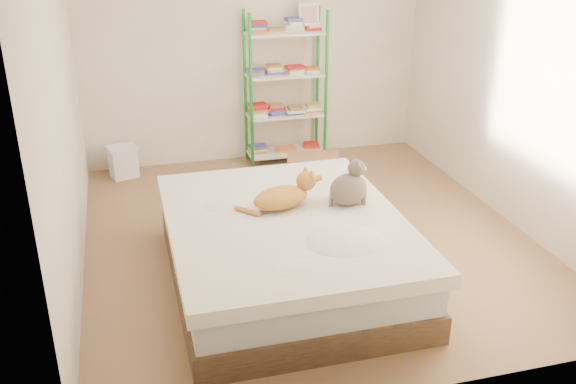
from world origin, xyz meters
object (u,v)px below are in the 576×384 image
object	(u,v)px
orange_cat	(281,195)
bed	(285,250)
shelf_unit	(286,88)
white_bin	(123,161)
cardboard_box	(313,174)
grey_cat	(349,183)

from	to	relation	value
orange_cat	bed	bearing A→B (deg)	-107.62
orange_cat	shelf_unit	xyz separation A→B (m)	(0.67, 2.39, 0.19)
orange_cat	white_bin	distance (m)	2.67
cardboard_box	white_bin	xyz separation A→B (m)	(-1.86, 0.90, -0.01)
bed	cardboard_box	xyz separation A→B (m)	(0.72, 1.63, -0.09)
orange_cat	cardboard_box	world-z (taller)	orange_cat
shelf_unit	orange_cat	bearing A→B (deg)	-105.66
grey_cat	orange_cat	bearing A→B (deg)	73.49
bed	white_bin	xyz separation A→B (m)	(-1.14, 2.54, -0.10)
orange_cat	cardboard_box	distance (m)	1.69
cardboard_box	orange_cat	bearing A→B (deg)	-101.37
shelf_unit	white_bin	world-z (taller)	shelf_unit
bed	white_bin	world-z (taller)	bed
grey_cat	bed	bearing A→B (deg)	92.47
bed	cardboard_box	distance (m)	1.79
shelf_unit	cardboard_box	size ratio (longest dim) A/B	2.83
orange_cat	grey_cat	xyz separation A→B (m)	(0.52, -0.07, 0.08)
shelf_unit	white_bin	bearing A→B (deg)	-179.03
white_bin	bed	bearing A→B (deg)	-65.83
cardboard_box	white_bin	distance (m)	2.07
shelf_unit	cardboard_box	xyz separation A→B (m)	(0.04, -0.94, -0.66)
bed	shelf_unit	distance (m)	2.72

